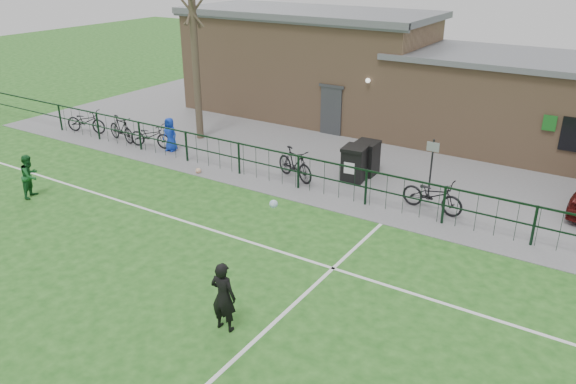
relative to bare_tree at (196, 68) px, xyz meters
The scene contains 20 objects.
ground 13.54m from the bare_tree, 52.70° to the right, with size 90.00×90.00×0.00m, color #205719.
paving_strip 9.05m from the bare_tree, 20.56° to the left, with size 34.00×13.00×0.02m, color slate.
pitch_line_touch 8.96m from the bare_tree, 18.65° to the right, with size 28.00×0.10×0.01m, color white.
pitch_line_mid 10.73m from the bare_tree, 39.09° to the right, with size 28.00×0.10×0.01m, color white.
pitch_line_perp 14.81m from the bare_tree, 46.40° to the right, with size 0.10×16.00×0.01m, color white.
perimeter_fence 8.72m from the bare_tree, 17.35° to the right, with size 28.00×0.10×1.20m, color black.
bare_tree is the anchor object (origin of this frame).
wheelie_bin_left 8.18m from the bare_tree, ahead, with size 0.75×0.85×1.14m, color black.
wheelie_bin_right 8.23m from the bare_tree, ahead, with size 0.74×0.84×1.13m, color black.
sign_post 10.74m from the bare_tree, ahead, with size 0.06×0.06×2.00m, color black.
bicycle_a 5.76m from the bare_tree, 156.02° to the right, with size 0.68×1.95×1.02m, color black.
bicycle_b 4.08m from the bare_tree, 138.83° to the right, with size 0.51×1.81×1.09m, color black.
bicycle_c 3.35m from the bare_tree, 112.95° to the right, with size 0.65×1.86×0.97m, color black.
bicycle_d 6.71m from the bare_tree, 17.38° to the right, with size 0.53×1.89×1.14m, color black.
bicycle_e 11.35m from the bare_tree, ahead, with size 0.69×1.99×1.04m, color black.
spectator_child 3.01m from the bare_tree, 86.18° to the right, with size 0.66×0.43×1.36m, color #1438BF.
goalkeeper_kick 13.63m from the bare_tree, 46.93° to the right, with size 1.25×3.47×1.63m.
outfield_player 8.10m from the bare_tree, 93.82° to the right, with size 0.70×0.54×1.44m, color #1A5B28.
ball_ground 5.12m from the bare_tree, 50.28° to the right, with size 0.20×0.20×0.20m, color white.
clubhouse 9.34m from the bare_tree, 40.12° to the left, with size 24.25×5.40×4.96m.
Camera 1 is at (7.68, -7.04, 7.45)m, focal length 35.00 mm.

